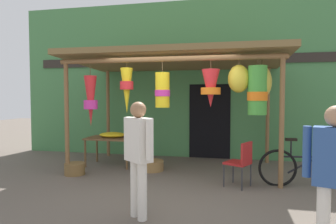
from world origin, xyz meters
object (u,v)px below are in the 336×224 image
(display_table, at_px, (111,140))
(vendor_in_orange, at_px, (138,150))
(folding_chair, at_px, (241,160))
(parked_bicycle, at_px, (306,168))
(flower_heap_on_table, at_px, (113,135))
(wicker_basket_spare, at_px, (152,165))
(customer_foreground, at_px, (335,171))
(wicker_basket_by_table, at_px, (75,169))

(display_table, distance_m, vendor_in_orange, 3.33)
(folding_chair, height_order, parked_bicycle, parked_bicycle)
(display_table, distance_m, parked_bicycle, 4.31)
(vendor_in_orange, bearing_deg, display_table, 119.24)
(flower_heap_on_table, distance_m, wicker_basket_spare, 1.27)
(wicker_basket_spare, bearing_deg, parked_bicycle, -10.32)
(wicker_basket_spare, xyz_separation_m, customer_foreground, (2.75, -3.26, 0.81))
(folding_chair, relative_size, wicker_basket_spare, 1.58)
(customer_foreground, bearing_deg, vendor_in_orange, 163.56)
(vendor_in_orange, bearing_deg, customer_foreground, -16.44)
(display_table, xyz_separation_m, wicker_basket_spare, (1.10, -0.29, -0.50))
(wicker_basket_by_table, bearing_deg, parked_bicycle, 1.54)
(display_table, height_order, folding_chair, folding_chair)
(vendor_in_orange, bearing_deg, parked_bicycle, 38.06)
(display_table, relative_size, folding_chair, 1.35)
(customer_foreground, bearing_deg, wicker_basket_spare, 130.14)
(parked_bicycle, bearing_deg, display_table, 168.48)
(folding_chair, xyz_separation_m, vendor_in_orange, (-1.42, -1.72, 0.43))
(display_table, height_order, customer_foreground, customer_foreground)
(flower_heap_on_table, xyz_separation_m, folding_chair, (2.99, -1.19, -0.24))
(wicker_basket_spare, bearing_deg, folding_chair, -24.47)
(parked_bicycle, bearing_deg, flower_heap_on_table, 168.18)
(display_table, relative_size, customer_foreground, 0.72)
(wicker_basket_by_table, height_order, customer_foreground, customer_foreground)
(folding_chair, relative_size, customer_foreground, 0.53)
(flower_heap_on_table, bearing_deg, customer_foreground, -43.13)
(display_table, bearing_deg, customer_foreground, -42.68)
(wicker_basket_by_table, xyz_separation_m, customer_foreground, (4.27, -2.57, 0.80))
(flower_heap_on_table, distance_m, vendor_in_orange, 3.31)
(flower_heap_on_table, height_order, customer_foreground, customer_foreground)
(wicker_basket_by_table, relative_size, wicker_basket_spare, 0.81)
(flower_heap_on_table, xyz_separation_m, customer_foreground, (3.81, -3.57, 0.18))
(wicker_basket_spare, bearing_deg, vendor_in_orange, -78.78)
(wicker_basket_spare, distance_m, vendor_in_orange, 2.78)
(display_table, bearing_deg, wicker_basket_spare, -14.84)
(vendor_in_orange, xyz_separation_m, customer_foreground, (2.23, -0.66, -0.01))
(wicker_basket_spare, bearing_deg, flower_heap_on_table, 163.86)
(folding_chair, bearing_deg, flower_heap_on_table, 158.38)
(display_table, xyz_separation_m, customer_foreground, (3.85, -3.55, 0.32))
(folding_chair, distance_m, wicker_basket_by_table, 3.48)
(wicker_basket_spare, height_order, customer_foreground, customer_foreground)
(display_table, relative_size, parked_bicycle, 0.65)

